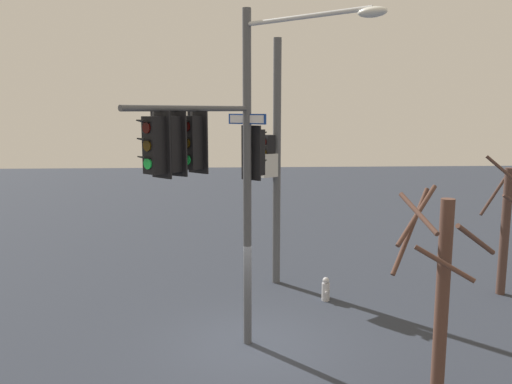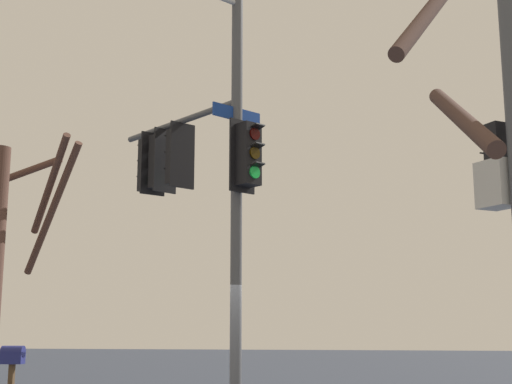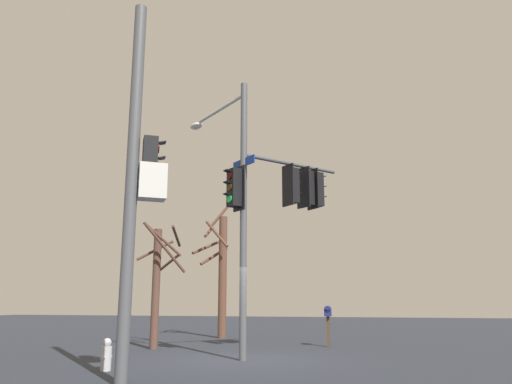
% 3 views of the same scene
% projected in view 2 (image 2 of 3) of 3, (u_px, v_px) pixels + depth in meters
% --- Properties ---
extents(main_signal_pole_assembly, '(3.29, 5.07, 8.03)m').
position_uv_depth(main_signal_pole_assembly, '(194.00, 156.00, 13.22)').
color(main_signal_pole_assembly, '#4C4F54').
rests_on(main_signal_pole_assembly, ground).
extents(secondary_pole_assembly, '(0.71, 0.84, 8.00)m').
position_uv_depth(secondary_pole_assembly, '(510.00, 178.00, 10.90)').
color(secondary_pole_assembly, '#4C4F54').
rests_on(secondary_pole_assembly, ground).
extents(mailbox, '(0.45, 0.26, 1.41)m').
position_uv_depth(mailbox, '(12.00, 361.00, 14.19)').
color(mailbox, '#4C3823').
rests_on(mailbox, ground).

